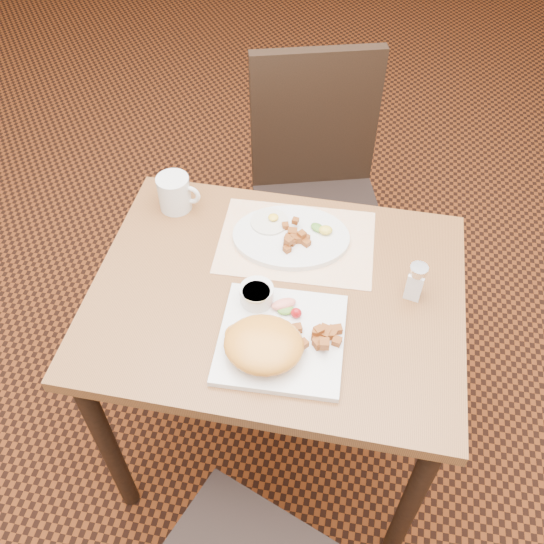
{
  "coord_description": "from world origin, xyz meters",
  "views": [
    {
      "loc": [
        0.17,
        -0.92,
        1.88
      ],
      "look_at": [
        -0.01,
        -0.0,
        0.82
      ],
      "focal_mm": 40.0,
      "sensor_mm": 36.0,
      "label": 1
    }
  ],
  "objects": [
    {
      "name": "table",
      "position": [
        0.0,
        0.0,
        0.64
      ],
      "size": [
        0.9,
        0.7,
        0.75
      ],
      "color": "brown",
      "rests_on": "ground"
    },
    {
      "name": "chair_far",
      "position": [
        0.02,
        0.65,
        0.54
      ],
      "size": [
        0.53,
        0.53,
        0.97
      ],
      "rotation": [
        0.0,
        0.0,
        3.43
      ],
      "color": "black",
      "rests_on": "ground"
    },
    {
      "name": "plate_square",
      "position": [
        0.04,
        -0.14,
        0.76
      ],
      "size": [
        0.29,
        0.29,
        0.02
      ],
      "primitive_type": "cube",
      "rotation": [
        0.0,
        0.0,
        0.05
      ],
      "color": "silver",
      "rests_on": "table"
    },
    {
      "name": "garnish_sq",
      "position": [
        0.04,
        -0.07,
        0.78
      ],
      "size": [
        0.08,
        0.06,
        0.03
      ],
      "color": "#387223",
      "rests_on": "plate_square"
    },
    {
      "name": "fried_egg",
      "position": [
        -0.06,
        0.21,
        0.77
      ],
      "size": [
        0.1,
        0.1,
        0.02
      ],
      "color": "white",
      "rests_on": "plate_oval"
    },
    {
      "name": "hollandaise_mound",
      "position": [
        0.01,
        -0.19,
        0.8
      ],
      "size": [
        0.18,
        0.16,
        0.06
      ],
      "color": "orange",
      "rests_on": "plate_square"
    },
    {
      "name": "salt_shaker",
      "position": [
        0.32,
        0.05,
        0.8
      ],
      "size": [
        0.05,
        0.05,
        0.1
      ],
      "color": "white",
      "rests_on": "table"
    },
    {
      "name": "ramekin",
      "position": [
        -0.04,
        -0.05,
        0.79
      ],
      "size": [
        0.08,
        0.08,
        0.04
      ],
      "color": "silver",
      "rests_on": "plate_square"
    },
    {
      "name": "coffee_mug",
      "position": [
        -0.33,
        0.24,
        0.8
      ],
      "size": [
        0.12,
        0.09,
        0.1
      ],
      "color": "silver",
      "rests_on": "table"
    },
    {
      "name": "plate_oval",
      "position": [
        0.0,
        0.18,
        0.76
      ],
      "size": [
        0.33,
        0.26,
        0.02
      ],
      "primitive_type": null,
      "rotation": [
        0.0,
        0.0,
        0.13
      ],
      "color": "silver",
      "rests_on": "placemat"
    },
    {
      "name": "home_fries_ov",
      "position": [
        0.02,
        0.16,
        0.78
      ],
      "size": [
        0.09,
        0.11,
        0.03
      ],
      "color": "#9A4D18",
      "rests_on": "plate_oval"
    },
    {
      "name": "garnish_ov",
      "position": [
        0.08,
        0.2,
        0.78
      ],
      "size": [
        0.07,
        0.05,
        0.02
      ],
      "color": "#387223",
      "rests_on": "plate_oval"
    },
    {
      "name": "home_fries_sq",
      "position": [
        0.12,
        -0.13,
        0.78
      ],
      "size": [
        0.12,
        0.09,
        0.04
      ],
      "color": "#9A4D18",
      "rests_on": "plate_square"
    },
    {
      "name": "ground",
      "position": [
        0.0,
        0.0,
        0.0
      ],
      "size": [
        8.0,
        8.0,
        0.0
      ],
      "primitive_type": "plane",
      "color": "black",
      "rests_on": "ground"
    },
    {
      "name": "placemat",
      "position": [
        0.02,
        0.17,
        0.75
      ],
      "size": [
        0.41,
        0.3,
        0.0
      ],
      "primitive_type": "cube",
      "rotation": [
        0.0,
        0.0,
        0.05
      ],
      "color": "white",
      "rests_on": "table"
    }
  ]
}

